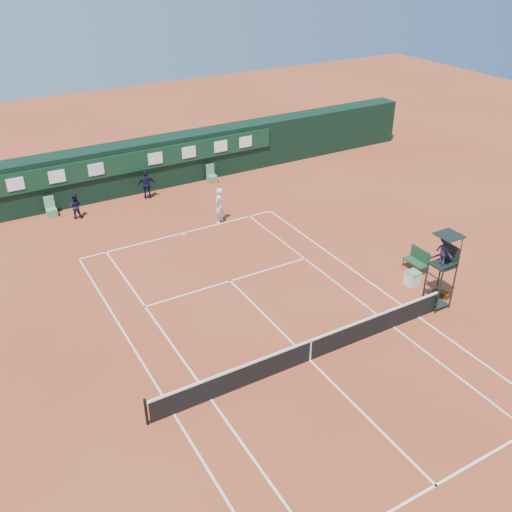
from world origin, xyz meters
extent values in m
plane|color=#A84727|center=(0.00, 0.00, 0.00)|extent=(90.00, 90.00, 0.00)
cube|color=white|center=(0.00, 11.88, 0.01)|extent=(11.05, 0.08, 0.01)
cube|color=white|center=(5.49, 0.00, 0.01)|extent=(0.08, 23.85, 0.01)
cube|color=silver|center=(-5.49, 0.00, 0.01)|extent=(0.08, 23.85, 0.01)
cube|color=silver|center=(4.12, 0.00, 0.01)|extent=(0.08, 23.85, 0.01)
cube|color=white|center=(-4.12, 0.00, 0.01)|extent=(0.08, 23.85, 0.01)
cube|color=white|center=(0.00, 6.40, 0.01)|extent=(8.31, 0.08, 0.01)
cube|color=white|center=(0.00, -6.40, 0.01)|extent=(8.31, 0.08, 0.01)
cube|color=white|center=(0.00, 0.00, 0.01)|extent=(0.08, 12.88, 0.01)
cube|color=white|center=(0.00, 11.73, 0.01)|extent=(0.08, 0.30, 0.01)
cube|color=black|center=(0.00, 0.00, 0.45)|extent=(12.60, 0.04, 0.90)
cube|color=white|center=(0.00, 0.00, 0.93)|extent=(12.80, 0.06, 0.08)
cube|color=white|center=(0.00, 0.00, 0.46)|extent=(0.06, 0.05, 0.92)
cylinder|color=black|center=(6.40, 0.00, 0.55)|extent=(0.10, 0.10, 1.10)
cylinder|color=black|center=(-6.40, 0.00, 0.55)|extent=(0.10, 0.10, 1.10)
cube|color=black|center=(0.00, 18.75, 1.50)|extent=(40.00, 1.50, 3.00)
cube|color=#0D321F|center=(0.00, 17.94, 2.10)|extent=(18.00, 0.10, 1.20)
cube|color=white|center=(-7.00, 17.87, 2.10)|extent=(0.90, 0.04, 0.70)
cube|color=white|center=(-4.80, 17.87, 2.10)|extent=(0.90, 0.04, 0.70)
cube|color=silver|center=(-2.60, 17.87, 2.10)|extent=(0.90, 0.04, 0.70)
cube|color=white|center=(1.00, 17.87, 2.10)|extent=(0.90, 0.04, 0.70)
cube|color=white|center=(3.20, 17.87, 2.10)|extent=(0.90, 0.04, 0.70)
cube|color=white|center=(5.40, 17.87, 2.10)|extent=(0.90, 0.04, 0.70)
cube|color=white|center=(7.20, 17.87, 2.10)|extent=(0.90, 0.04, 0.70)
cube|color=#57855E|center=(-5.50, 17.45, 0.23)|extent=(0.55, 0.50, 0.46)
cube|color=#649A74|center=(-5.50, 17.67, 0.80)|extent=(0.55, 0.06, 0.70)
cube|color=#58865E|center=(4.50, 17.45, 0.23)|extent=(0.55, 0.50, 0.46)
cube|color=#54805A|center=(4.50, 17.67, 0.80)|extent=(0.55, 0.06, 0.70)
cylinder|color=black|center=(6.30, -0.14, 1.00)|extent=(0.07, 0.07, 2.00)
cylinder|color=black|center=(6.30, 0.66, 1.00)|extent=(0.07, 0.07, 2.00)
cylinder|color=black|center=(7.10, -0.14, 1.00)|extent=(0.07, 0.07, 2.00)
cylinder|color=black|center=(7.10, 0.66, 1.00)|extent=(0.07, 0.07, 2.00)
cube|color=black|center=(6.70, 0.26, 2.04)|extent=(0.85, 0.85, 0.08)
cube|color=black|center=(7.10, 0.26, 2.45)|extent=(0.06, 0.85, 0.80)
cube|color=black|center=(6.70, -0.16, 2.25)|extent=(0.85, 0.05, 0.06)
cube|color=black|center=(6.70, 0.68, 2.25)|extent=(0.85, 0.05, 0.06)
cylinder|color=black|center=(7.10, -0.14, 2.90)|extent=(0.04, 0.04, 1.00)
cylinder|color=black|center=(7.10, 0.66, 2.90)|extent=(0.04, 0.04, 1.00)
cube|color=black|center=(6.75, 0.26, 3.40)|extent=(0.95, 0.95, 0.04)
cube|color=black|center=(6.70, 0.26, 0.15)|extent=(0.80, 0.80, 0.05)
cube|color=black|center=(6.30, 0.26, 0.40)|extent=(0.04, 0.80, 0.04)
cube|color=black|center=(6.30, 0.26, 0.80)|extent=(0.04, 0.80, 0.04)
cube|color=black|center=(6.30, 0.26, 1.20)|extent=(0.04, 0.80, 0.04)
cube|color=black|center=(6.30, 0.26, 1.60)|extent=(0.04, 0.80, 0.04)
imported|color=black|center=(6.65, 0.26, 2.72)|extent=(0.47, 0.82, 1.28)
cube|color=#193F24|center=(7.99, 2.89, 0.45)|extent=(0.55, 1.20, 0.08)
cube|color=#173A22|center=(8.24, 2.89, 0.80)|extent=(0.06, 1.20, 0.60)
cylinder|color=black|center=(7.77, 2.34, 0.20)|extent=(0.04, 0.04, 0.41)
cylinder|color=black|center=(8.21, 2.34, 0.20)|extent=(0.04, 0.04, 0.41)
cylinder|color=black|center=(7.77, 3.44, 0.20)|extent=(0.04, 0.04, 0.41)
cylinder|color=black|center=(8.21, 3.44, 0.20)|extent=(0.04, 0.04, 0.41)
cube|color=black|center=(7.44, 0.67, 0.13)|extent=(0.48, 0.77, 0.27)
cube|color=silver|center=(7.04, 2.06, 0.30)|extent=(0.55, 0.55, 0.60)
cube|color=#5B8B69|center=(7.04, 2.06, 0.62)|extent=(0.57, 0.57, 0.05)
sphere|color=yellow|center=(0.13, 5.23, 0.03)|extent=(0.06, 0.06, 0.06)
imported|color=silver|center=(2.32, 12.07, 1.01)|extent=(0.88, 0.84, 2.02)
imported|color=black|center=(-4.35, 16.56, 0.72)|extent=(0.85, 0.76, 1.44)
imported|color=black|center=(0.05, 17.11, 0.88)|extent=(1.10, 0.66, 1.76)
camera|label=1|loc=(-10.02, -13.35, 13.98)|focal=40.00mm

